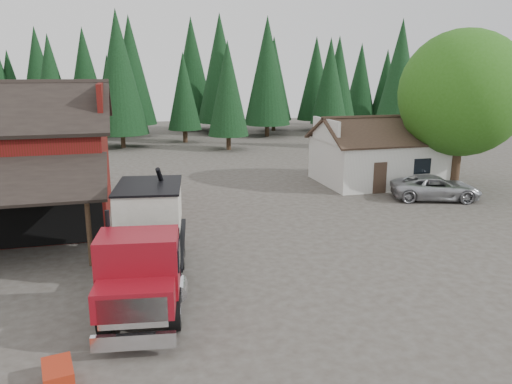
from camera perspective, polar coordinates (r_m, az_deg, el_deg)
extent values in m
plane|color=#3E3831|center=(19.74, -1.91, -8.99)|extent=(120.00, 120.00, 0.00)
cube|color=#601011|center=(27.79, -17.18, 9.80)|extent=(0.25, 7.00, 2.00)
cylinder|color=#382619|center=(20.84, -18.53, -4.38)|extent=(0.20, 0.20, 2.80)
cube|color=silver|center=(35.71, 13.80, 3.48)|extent=(8.00, 6.00, 3.00)
cube|color=#38281E|center=(34.10, 15.23, 6.75)|extent=(8.60, 3.42, 1.80)
cube|color=#38281E|center=(36.70, 12.88, 7.35)|extent=(8.60, 3.42, 1.80)
cube|color=silver|center=(33.64, 7.99, 7.01)|extent=(0.20, 4.20, 1.50)
cube|color=silver|center=(37.49, 19.41, 7.05)|extent=(0.20, 4.20, 1.50)
cube|color=#38281E|center=(32.49, 13.98, 1.58)|extent=(0.90, 0.06, 2.00)
cube|color=black|center=(33.92, 18.48, 2.81)|extent=(1.20, 0.06, 1.00)
cylinder|color=#382619|center=(35.37, 21.85, 2.96)|extent=(0.60, 0.60, 3.20)
sphere|color=#295F15|center=(34.89, 22.53, 10.39)|extent=(8.00, 8.00, 8.00)
sphere|color=#295F15|center=(34.89, 19.97, 8.63)|extent=(4.40, 4.40, 4.40)
sphere|color=#295F15|center=(34.93, 24.51, 8.72)|extent=(4.80, 4.80, 4.80)
cylinder|color=#382619|center=(49.26, -3.15, 5.78)|extent=(0.44, 0.44, 1.60)
cone|color=black|center=(48.82, -3.23, 11.71)|extent=(3.96, 3.96, 9.00)
cylinder|color=#382619|center=(51.39, 15.65, 5.62)|extent=(0.44, 0.44, 1.60)
cone|color=black|center=(50.94, 16.10, 12.42)|extent=(4.84, 4.84, 11.00)
cylinder|color=#382619|center=(52.18, -14.95, 5.78)|extent=(0.44, 0.44, 1.60)
cone|color=black|center=(51.73, -15.41, 13.03)|extent=(5.28, 5.28, 12.00)
cylinder|color=black|center=(15.84, -16.94, -13.48)|extent=(0.50, 1.12, 1.08)
cylinder|color=black|center=(15.60, -9.25, -13.47)|extent=(0.50, 1.12, 1.08)
cylinder|color=black|center=(20.09, -14.67, -7.37)|extent=(0.50, 1.12, 1.08)
cylinder|color=black|center=(19.91, -8.73, -7.27)|extent=(0.50, 1.12, 1.08)
cylinder|color=black|center=(21.37, -14.19, -6.05)|extent=(0.50, 1.12, 1.08)
cylinder|color=black|center=(21.19, -8.62, -5.94)|extent=(0.50, 1.12, 1.08)
cube|color=black|center=(18.37, -12.17, -7.94)|extent=(2.29, 8.51, 0.39)
cube|color=silver|center=(14.36, -13.78, -16.27)|extent=(2.26, 0.50, 0.44)
cube|color=silver|center=(14.07, -13.92, -13.30)|extent=(1.86, 0.37, 0.88)
cube|color=maroon|center=(14.53, -13.68, -11.73)|extent=(2.37, 1.58, 0.83)
cube|color=maroon|center=(15.48, -13.25, -7.90)|extent=(2.57, 1.99, 1.82)
cube|color=black|center=(14.65, -13.64, -7.95)|extent=(2.05, 0.38, 0.88)
cylinder|color=black|center=(16.27, -16.47, -5.02)|extent=(0.16, 0.16, 1.77)
cube|color=black|center=(16.41, -12.88, -6.80)|extent=(2.40, 0.46, 1.57)
cube|color=black|center=(19.56, -11.85, -5.74)|extent=(3.30, 6.00, 0.16)
cube|color=beige|center=(19.14, -12.07, -1.63)|extent=(2.70, 3.53, 1.57)
cone|color=beige|center=(19.41, -11.92, -4.43)|extent=(2.45, 2.45, 0.69)
cube|color=black|center=(18.94, -12.19, 0.72)|extent=(2.82, 3.64, 0.08)
cylinder|color=black|center=(20.44, -10.08, -0.84)|extent=(1.02, 2.06, 3.00)
cube|color=maroon|center=(21.77, -12.93, -3.02)|extent=(0.70, 0.86, 0.44)
cylinder|color=silver|center=(16.44, -8.80, -10.83)|extent=(0.69, 1.05, 0.55)
imported|color=#A8AAAF|center=(31.97, 19.86, 0.46)|extent=(5.72, 3.95, 1.45)
cube|color=#9C2511|center=(13.96, -21.67, -19.00)|extent=(0.88, 1.21, 0.60)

